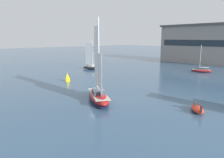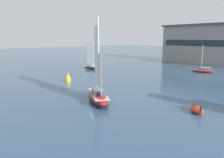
{
  "view_description": "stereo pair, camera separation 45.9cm",
  "coord_description": "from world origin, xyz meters",
  "px_view_note": "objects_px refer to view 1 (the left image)",
  "views": [
    {
      "loc": [
        28.53,
        -21.04,
        10.59
      ],
      "look_at": [
        0.0,
        3.0,
        3.46
      ],
      "focal_mm": 35.0,
      "sensor_mm": 36.0,
      "label": 1
    },
    {
      "loc": [
        28.82,
        -20.69,
        10.59
      ],
      "look_at": [
        0.0,
        3.0,
        3.46
      ],
      "focal_mm": 35.0,
      "sensor_mm": 36.0,
      "label": 2
    }
  ],
  "objects_px": {
    "sailboat_main": "(98,95)",
    "channel_buoy": "(67,78)",
    "sailboat_moored_far_slip": "(91,67)",
    "motor_tender": "(197,109)",
    "sailboat_moored_outer_mooring": "(201,70)"
  },
  "relations": [
    {
      "from": "sailboat_moored_outer_mooring",
      "to": "motor_tender",
      "type": "distance_m",
      "value": 39.43
    },
    {
      "from": "sailboat_moored_far_slip",
      "to": "sailboat_moored_outer_mooring",
      "type": "distance_m",
      "value": 35.16
    },
    {
      "from": "sailboat_moored_far_slip",
      "to": "motor_tender",
      "type": "bearing_deg",
      "value": -15.73
    },
    {
      "from": "sailboat_main",
      "to": "channel_buoy",
      "type": "height_order",
      "value": "sailboat_main"
    },
    {
      "from": "sailboat_moored_far_slip",
      "to": "channel_buoy",
      "type": "height_order",
      "value": "sailboat_moored_far_slip"
    },
    {
      "from": "sailboat_main",
      "to": "sailboat_moored_outer_mooring",
      "type": "distance_m",
      "value": 43.1
    },
    {
      "from": "sailboat_moored_far_slip",
      "to": "sailboat_main",
      "type": "bearing_deg",
      "value": -32.83
    },
    {
      "from": "channel_buoy",
      "to": "sailboat_moored_outer_mooring",
      "type": "bearing_deg",
      "value": 70.23
    },
    {
      "from": "sailboat_moored_far_slip",
      "to": "motor_tender",
      "type": "relative_size",
      "value": 2.53
    },
    {
      "from": "sailboat_moored_outer_mooring",
      "to": "channel_buoy",
      "type": "height_order",
      "value": "sailboat_moored_outer_mooring"
    },
    {
      "from": "sailboat_moored_outer_mooring",
      "to": "channel_buoy",
      "type": "xyz_separation_m",
      "value": [
        -13.86,
        -38.56,
        0.32
      ]
    },
    {
      "from": "channel_buoy",
      "to": "motor_tender",
      "type": "bearing_deg",
      "value": 6.25
    },
    {
      "from": "sailboat_moored_outer_mooring",
      "to": "motor_tender",
      "type": "bearing_deg",
      "value": -62.8
    },
    {
      "from": "motor_tender",
      "to": "channel_buoy",
      "type": "distance_m",
      "value": 32.07
    },
    {
      "from": "sailboat_moored_far_slip",
      "to": "motor_tender",
      "type": "height_order",
      "value": "sailboat_moored_far_slip"
    }
  ]
}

